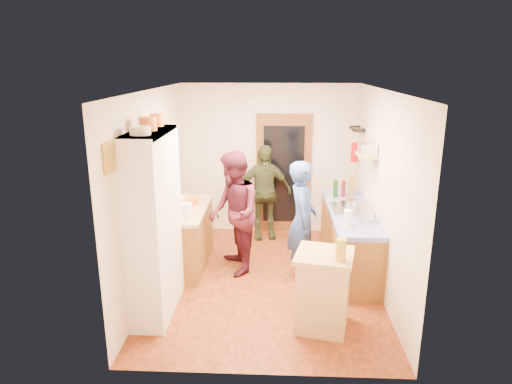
# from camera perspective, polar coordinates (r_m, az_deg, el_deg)

# --- Properties ---
(floor) EXTENTS (3.00, 4.00, 0.02)m
(floor) POSITION_cam_1_polar(r_m,az_deg,el_deg) (6.49, 1.24, -11.05)
(floor) COLOR brown
(floor) RESTS_ON ground
(ceiling) EXTENTS (3.00, 4.00, 0.02)m
(ceiling) POSITION_cam_1_polar(r_m,az_deg,el_deg) (5.79, 1.40, 12.72)
(ceiling) COLOR silver
(ceiling) RESTS_ON ground
(wall_back) EXTENTS (3.00, 0.02, 2.60)m
(wall_back) POSITION_cam_1_polar(r_m,az_deg,el_deg) (7.96, 1.68, 4.07)
(wall_back) COLOR silver
(wall_back) RESTS_ON ground
(wall_front) EXTENTS (3.00, 0.02, 2.60)m
(wall_front) POSITION_cam_1_polar(r_m,az_deg,el_deg) (4.11, 0.62, -7.47)
(wall_front) COLOR silver
(wall_front) RESTS_ON ground
(wall_left) EXTENTS (0.02, 4.00, 2.60)m
(wall_left) POSITION_cam_1_polar(r_m,az_deg,el_deg) (6.23, -12.70, 0.32)
(wall_left) COLOR silver
(wall_left) RESTS_ON ground
(wall_right) EXTENTS (0.02, 4.00, 2.60)m
(wall_right) POSITION_cam_1_polar(r_m,az_deg,el_deg) (6.17, 15.49, -0.03)
(wall_right) COLOR silver
(wall_right) RESTS_ON ground
(door_frame) EXTENTS (0.95, 0.06, 2.10)m
(door_frame) POSITION_cam_1_polar(r_m,az_deg,el_deg) (7.98, 3.45, 2.24)
(door_frame) COLOR brown
(door_frame) RESTS_ON ground
(door_glass) EXTENTS (0.70, 0.02, 1.70)m
(door_glass) POSITION_cam_1_polar(r_m,az_deg,el_deg) (7.95, 3.46, 2.18)
(door_glass) COLOR black
(door_glass) RESTS_ON door_frame
(hutch_body) EXTENTS (0.40, 1.20, 2.20)m
(hutch_body) POSITION_cam_1_polar(r_m,az_deg,el_deg) (5.50, -12.61, -3.95)
(hutch_body) COLOR white
(hutch_body) RESTS_ON ground
(hutch_top_shelf) EXTENTS (0.40, 1.14, 0.04)m
(hutch_top_shelf) POSITION_cam_1_polar(r_m,az_deg,el_deg) (5.24, -13.32, 7.23)
(hutch_top_shelf) COLOR white
(hutch_top_shelf) RESTS_ON hutch_body
(plate_stack) EXTENTS (0.22, 0.22, 0.09)m
(plate_stack) POSITION_cam_1_polar(r_m,az_deg,el_deg) (4.96, -14.27, 7.46)
(plate_stack) COLOR white
(plate_stack) RESTS_ON hutch_top_shelf
(orange_pot_a) EXTENTS (0.19, 0.19, 0.15)m
(orange_pot_a) POSITION_cam_1_polar(r_m,az_deg,el_deg) (5.25, -13.32, 8.30)
(orange_pot_a) COLOR orange
(orange_pot_a) RESTS_ON hutch_top_shelf
(orange_pot_b) EXTENTS (0.16, 0.16, 0.14)m
(orange_pot_b) POSITION_cam_1_polar(r_m,az_deg,el_deg) (5.60, -12.30, 8.78)
(orange_pot_b) COLOR orange
(orange_pot_b) RESTS_ON hutch_top_shelf
(left_counter_base) EXTENTS (0.60, 1.40, 0.85)m
(left_counter_base) POSITION_cam_1_polar(r_m,az_deg,el_deg) (6.85, -8.77, -5.76)
(left_counter_base) COLOR olive
(left_counter_base) RESTS_ON ground
(left_counter_top) EXTENTS (0.64, 1.44, 0.05)m
(left_counter_top) POSITION_cam_1_polar(r_m,az_deg,el_deg) (6.70, -8.93, -2.18)
(left_counter_top) COLOR tan
(left_counter_top) RESTS_ON left_counter_base
(toaster) EXTENTS (0.27, 0.19, 0.20)m
(toaster) POSITION_cam_1_polar(r_m,az_deg,el_deg) (6.26, -9.29, -2.30)
(toaster) COLOR white
(toaster) RESTS_ON left_counter_top
(kettle) EXTENTS (0.18, 0.18, 0.19)m
(kettle) POSITION_cam_1_polar(r_m,az_deg,el_deg) (6.58, -9.58, -1.44)
(kettle) COLOR white
(kettle) RESTS_ON left_counter_top
(orange_bowl) EXTENTS (0.20, 0.20, 0.08)m
(orange_bowl) POSITION_cam_1_polar(r_m,az_deg,el_deg) (6.86, -7.96, -1.14)
(orange_bowl) COLOR orange
(orange_bowl) RESTS_ON left_counter_top
(chopping_board) EXTENTS (0.34, 0.28, 0.02)m
(chopping_board) POSITION_cam_1_polar(r_m,az_deg,el_deg) (7.16, -7.99, -0.63)
(chopping_board) COLOR tan
(chopping_board) RESTS_ON left_counter_top
(right_counter_base) EXTENTS (0.60, 2.20, 0.84)m
(right_counter_base) POSITION_cam_1_polar(r_m,az_deg,el_deg) (6.85, 11.52, -5.94)
(right_counter_base) COLOR olive
(right_counter_base) RESTS_ON ground
(right_counter_top) EXTENTS (0.62, 2.22, 0.06)m
(right_counter_top) POSITION_cam_1_polar(r_m,az_deg,el_deg) (6.70, 11.73, -2.37)
(right_counter_top) COLOR #091CB1
(right_counter_top) RESTS_ON right_counter_base
(hob) EXTENTS (0.55, 0.58, 0.04)m
(hob) POSITION_cam_1_polar(r_m,az_deg,el_deg) (6.63, 11.83, -2.11)
(hob) COLOR silver
(hob) RESTS_ON right_counter_top
(pot_on_hob) EXTENTS (0.21, 0.21, 0.14)m
(pot_on_hob) POSITION_cam_1_polar(r_m,az_deg,el_deg) (6.54, 11.51, -1.51)
(pot_on_hob) COLOR silver
(pot_on_hob) RESTS_ON hob
(bottle_a) EXTENTS (0.07, 0.07, 0.27)m
(bottle_a) POSITION_cam_1_polar(r_m,az_deg,el_deg) (7.21, 9.90, 0.41)
(bottle_a) COLOR #143F14
(bottle_a) RESTS_ON right_counter_top
(bottle_b) EXTENTS (0.06, 0.06, 0.26)m
(bottle_b) POSITION_cam_1_polar(r_m,az_deg,el_deg) (7.26, 10.88, 0.42)
(bottle_b) COLOR #591419
(bottle_b) RESTS_ON right_counter_top
(bottle_c) EXTENTS (0.10, 0.10, 0.31)m
(bottle_c) POSITION_cam_1_polar(r_m,az_deg,el_deg) (7.31, 11.86, 0.69)
(bottle_c) COLOR olive
(bottle_c) RESTS_ON right_counter_top
(paper_towel) EXTENTS (0.13, 0.13, 0.22)m
(paper_towel) POSITION_cam_1_polar(r_m,az_deg,el_deg) (5.96, 11.41, -3.22)
(paper_towel) COLOR white
(paper_towel) RESTS_ON right_counter_top
(mixing_bowl) EXTENTS (0.26, 0.26, 0.10)m
(mixing_bowl) POSITION_cam_1_polar(r_m,az_deg,el_deg) (6.22, 13.37, -3.13)
(mixing_bowl) COLOR silver
(mixing_bowl) RESTS_ON right_counter_top
(island_base) EXTENTS (0.66, 0.66, 0.86)m
(island_base) POSITION_cam_1_polar(r_m,az_deg,el_deg) (5.32, 8.36, -12.34)
(island_base) COLOR tan
(island_base) RESTS_ON ground
(island_top) EXTENTS (0.74, 0.74, 0.05)m
(island_top) POSITION_cam_1_polar(r_m,az_deg,el_deg) (5.12, 8.56, -7.85)
(island_top) COLOR tan
(island_top) RESTS_ON island_base
(cutting_board) EXTENTS (0.40, 0.35, 0.02)m
(cutting_board) POSITION_cam_1_polar(r_m,az_deg,el_deg) (5.17, 8.08, -7.48)
(cutting_board) COLOR white
(cutting_board) RESTS_ON island_top
(oil_jar) EXTENTS (0.14, 0.14, 0.23)m
(oil_jar) POSITION_cam_1_polar(r_m,az_deg,el_deg) (4.94, 10.55, -7.08)
(oil_jar) COLOR #AD9E2D
(oil_jar) RESTS_ON island_top
(pan_rail) EXTENTS (0.02, 0.65, 0.02)m
(pan_rail) POSITION_cam_1_polar(r_m,az_deg,el_deg) (7.48, 13.04, 8.73)
(pan_rail) COLOR silver
(pan_rail) RESTS_ON wall_right
(pan_hang_a) EXTENTS (0.18, 0.18, 0.05)m
(pan_hang_a) POSITION_cam_1_polar(r_m,az_deg,el_deg) (7.32, 12.75, 7.57)
(pan_hang_a) COLOR black
(pan_hang_a) RESTS_ON pan_rail
(pan_hang_b) EXTENTS (0.16, 0.16, 0.05)m
(pan_hang_b) POSITION_cam_1_polar(r_m,az_deg,el_deg) (7.51, 12.48, 7.64)
(pan_hang_b) COLOR black
(pan_hang_b) RESTS_ON pan_rail
(pan_hang_c) EXTENTS (0.17, 0.17, 0.05)m
(pan_hang_c) POSITION_cam_1_polar(r_m,az_deg,el_deg) (7.71, 12.24, 7.93)
(pan_hang_c) COLOR black
(pan_hang_c) RESTS_ON pan_rail
(wall_shelf) EXTENTS (0.26, 0.42, 0.03)m
(wall_shelf) POSITION_cam_1_polar(r_m,az_deg,el_deg) (6.47, 13.70, 4.48)
(wall_shelf) COLOR tan
(wall_shelf) RESTS_ON wall_right
(radio) EXTENTS (0.22, 0.30, 0.15)m
(radio) POSITION_cam_1_polar(r_m,az_deg,el_deg) (6.46, 13.75, 5.26)
(radio) COLOR silver
(radio) RESTS_ON wall_shelf
(ext_bracket) EXTENTS (0.06, 0.10, 0.04)m
(ext_bracket) POSITION_cam_1_polar(r_m,az_deg,el_deg) (7.75, 12.61, 4.49)
(ext_bracket) COLOR black
(ext_bracket) RESTS_ON wall_right
(fire_extinguisher) EXTENTS (0.11, 0.11, 0.32)m
(fire_extinguisher) POSITION_cam_1_polar(r_m,az_deg,el_deg) (7.73, 12.20, 4.86)
(fire_extinguisher) COLOR red
(fire_extinguisher) RESTS_ON wall_right
(picture_frame) EXTENTS (0.03, 0.25, 0.30)m
(picture_frame) POSITION_cam_1_polar(r_m,az_deg,el_deg) (4.62, -17.87, 4.12)
(picture_frame) COLOR gold
(picture_frame) RESTS_ON wall_left
(person_hob) EXTENTS (0.41, 0.62, 1.67)m
(person_hob) POSITION_cam_1_polar(r_m,az_deg,el_deg) (6.30, 6.10, -3.62)
(person_hob) COLOR #2C458C
(person_hob) RESTS_ON ground
(person_left) EXTENTS (0.88, 1.01, 1.76)m
(person_left) POSITION_cam_1_polar(r_m,az_deg,el_deg) (6.48, -2.60, -2.54)
(person_left) COLOR #441525
(person_left) RESTS_ON ground
(person_back) EXTENTS (1.01, 0.57, 1.62)m
(person_back) POSITION_cam_1_polar(r_m,az_deg,el_deg) (7.73, 1.06, -0.01)
(person_back) COLOR #303820
(person_back) RESTS_ON ground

